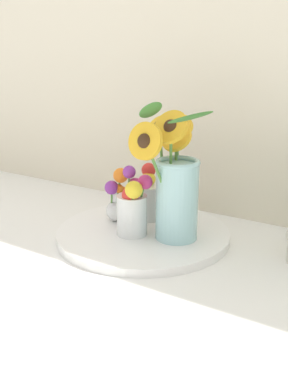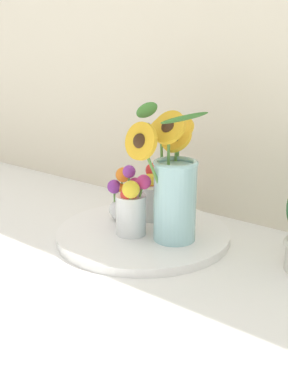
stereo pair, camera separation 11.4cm
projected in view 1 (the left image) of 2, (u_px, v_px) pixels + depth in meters
ground_plane at (121, 251)px, 1.10m from camera, size 6.00×6.00×0.00m
serving_tray at (144, 234)px, 1.18m from camera, size 0.45×0.45×0.02m
mason_jar_sunflowers at (175, 184)px, 1.09m from camera, size 0.23×0.21×0.35m
vase_small_center at (133, 206)px, 1.13m from camera, size 0.09×0.10×0.18m
vase_bulb_right at (117, 198)px, 1.22m from camera, size 0.07×0.07×0.15m
vase_small_back at (149, 196)px, 1.25m from camera, size 0.08×0.08×0.16m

